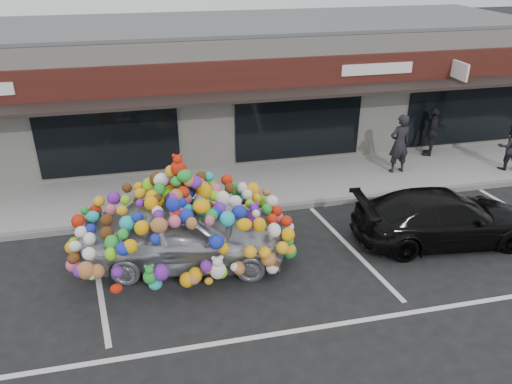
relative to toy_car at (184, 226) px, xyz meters
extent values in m
plane|color=black|center=(1.20, -0.52, -0.97)|extent=(90.00, 90.00, 0.00)
cube|color=beige|center=(1.20, 7.98, 1.13)|extent=(24.00, 6.00, 4.20)
cube|color=#59595B|center=(1.20, 7.98, 3.28)|extent=(24.00, 6.00, 0.12)
cube|color=#3B1510|center=(1.20, 4.90, 2.18)|extent=(24.00, 0.18, 0.90)
cube|color=black|center=(1.20, 4.38, 1.68)|extent=(24.00, 1.20, 0.10)
cube|color=white|center=(9.40, 4.43, 2.08)|extent=(0.08, 0.95, 0.55)
cube|color=white|center=(6.70, 4.78, 2.18)|extent=(2.40, 0.04, 0.35)
cube|color=black|center=(-1.80, 4.95, 0.48)|extent=(4.20, 0.12, 2.30)
cube|color=black|center=(4.20, 4.95, 0.48)|extent=(4.20, 0.12, 2.30)
cube|color=black|center=(10.20, 4.95, 0.48)|extent=(4.20, 0.12, 2.30)
cube|color=gray|center=(1.20, 3.48, -0.89)|extent=(26.00, 3.00, 0.15)
cube|color=slate|center=(1.20, 1.98, -0.89)|extent=(26.00, 0.18, 0.16)
cube|color=silver|center=(-2.00, -0.32, -0.96)|extent=(0.73, 4.37, 0.01)
cube|color=silver|center=(4.00, -0.32, -0.96)|extent=(0.73, 4.37, 0.01)
cube|color=silver|center=(3.20, -2.82, -0.96)|extent=(14.00, 0.12, 0.01)
imported|color=#9B9FA5|center=(0.00, 0.00, -0.18)|extent=(2.64, 4.85, 1.57)
ellipsoid|color=red|center=(0.00, 0.00, 1.19)|extent=(1.71, 2.15, 1.17)
sphere|color=#FF9D17|center=(1.61, -0.15, 0.16)|extent=(0.34, 0.34, 0.34)
sphere|color=blue|center=(0.60, -1.00, -0.42)|extent=(0.36, 0.36, 0.36)
sphere|color=green|center=(-0.80, 1.00, -0.37)|extent=(0.30, 0.30, 0.30)
sphere|color=pink|center=(0.00, 0.00, 1.73)|extent=(0.32, 0.32, 0.32)
sphere|color=yellow|center=(-1.38, 0.10, 0.17)|extent=(0.30, 0.30, 0.30)
imported|color=black|center=(6.35, -0.44, -0.31)|extent=(2.21, 4.64, 1.30)
imported|color=#232329|center=(7.05, 3.40, 0.14)|extent=(0.73, 0.51, 1.91)
imported|color=black|center=(10.60, 2.84, -0.06)|extent=(0.82, 0.68, 1.52)
imported|color=black|center=(8.82, 4.48, 0.02)|extent=(1.05, 0.89, 1.68)
camera|label=1|loc=(-0.55, -9.91, 5.78)|focal=35.00mm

